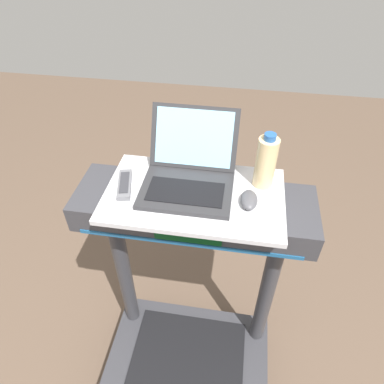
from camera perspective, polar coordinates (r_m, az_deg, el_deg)
The scene contains 5 objects.
desk_board at distance 1.28m, azimuth 0.36°, elevation -0.55°, with size 0.65×0.39×0.02m, color silver.
laptop at distance 1.29m, azimuth -0.50°, elevation 3.19°, with size 0.33×0.36×0.23m.
computer_mouse at distance 1.23m, azimuth 9.31°, elevation -1.25°, with size 0.06×0.10×0.03m, color #4C4C51.
water_bottle at distance 1.27m, azimuth 11.98°, elevation 4.83°, with size 0.07×0.07×0.22m.
tv_remote at distance 1.31m, azimuth -10.95°, elevation 1.23°, with size 0.08×0.17×0.02m.
Camera 1 is at (0.14, -0.24, 1.95)m, focal length 32.61 mm.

